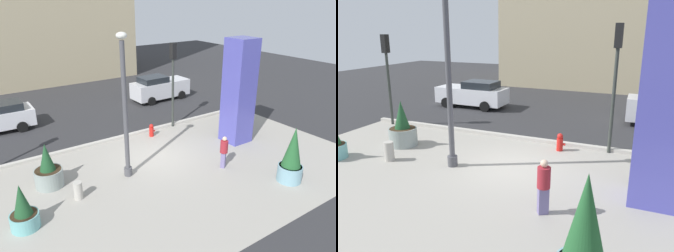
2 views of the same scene
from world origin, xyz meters
TOP-DOWN VIEW (x-y plane):
  - ground_plane at (0.00, 4.00)m, footprint 60.00×60.00m
  - plaza_pavement at (0.00, -2.00)m, footprint 18.00×10.00m
  - curb_strip at (0.00, 3.12)m, footprint 18.00×0.24m
  - lamp_post at (-2.00, -0.76)m, footprint 0.44×0.44m
  - art_pillar_blue at (4.76, -0.69)m, footprint 1.32×1.32m
  - potted_plant_near_right at (6.59, 1.12)m, footprint 1.09×1.09m
  - potted_plant_by_pillar at (-6.67, -1.94)m, footprint 0.99×0.99m
  - potted_plant_near_left at (3.60, -5.14)m, footprint 1.05×1.05m
  - potted_plant_curbside at (-5.18, 0.34)m, footprint 1.19×1.19m
  - fire_hydrant at (1.18, 2.40)m, footprint 0.36×0.26m
  - concrete_bollard at (-4.51, -1.27)m, footprint 0.36×0.36m
  - traffic_light_corner at (3.07, 2.98)m, footprint 0.28×0.42m
  - car_curb_east at (5.45, 8.13)m, footprint 4.54×2.01m
  - pedestrian_by_curb at (2.05, -2.61)m, footprint 0.50×0.50m

SIDE VIEW (x-z plane):
  - ground_plane at x=0.00m, z-range 0.00..0.00m
  - plaza_pavement at x=0.00m, z-range -0.01..0.01m
  - curb_strip at x=0.00m, z-range 0.00..0.16m
  - fire_hydrant at x=1.18m, z-range -0.01..0.74m
  - concrete_bollard at x=-4.51m, z-range 0.00..0.75m
  - potted_plant_by_pillar at x=-6.67m, z-range -0.19..1.54m
  - potted_plant_curbside at x=-5.18m, z-range -0.29..1.68m
  - potted_plant_near_right at x=6.59m, z-range -0.21..1.66m
  - pedestrian_by_curb at x=2.05m, z-range 0.08..1.66m
  - car_curb_east at x=5.45m, z-range 0.00..1.88m
  - potted_plant_near_left at x=3.60m, z-range -0.14..2.37m
  - art_pillar_blue at x=4.76m, z-range 0.00..5.61m
  - lamp_post at x=-2.00m, z-range -0.08..6.21m
  - traffic_light_corner at x=3.07m, z-range 0.84..5.92m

